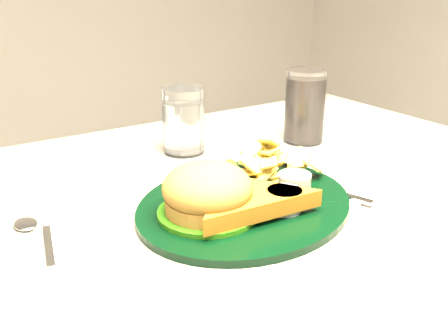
# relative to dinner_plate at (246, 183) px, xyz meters

# --- Properties ---
(dinner_plate) EXTENTS (0.39, 0.36, 0.07)m
(dinner_plate) POSITION_rel_dinner_plate_xyz_m (0.00, 0.00, 0.00)
(dinner_plate) COLOR black
(dinner_plate) RESTS_ON table
(water_glass) EXTENTS (0.08, 0.08, 0.11)m
(water_glass) POSITION_rel_dinner_plate_xyz_m (0.04, 0.24, 0.02)
(water_glass) COLOR white
(water_glass) RESTS_ON table
(cola_glass) EXTENTS (0.09, 0.09, 0.13)m
(cola_glass) POSITION_rel_dinner_plate_xyz_m (0.25, 0.17, 0.03)
(cola_glass) COLOR black
(cola_glass) RESTS_ON table
(fork_napkin) EXTENTS (0.17, 0.20, 0.01)m
(fork_napkin) POSITION_rel_dinner_plate_xyz_m (0.12, -0.02, -0.03)
(fork_napkin) COLOR white
(fork_napkin) RESTS_ON table
(spoon) EXTENTS (0.06, 0.13, 0.01)m
(spoon) POSITION_rel_dinner_plate_xyz_m (-0.25, 0.04, -0.03)
(spoon) COLOR silver
(spoon) RESTS_ON table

